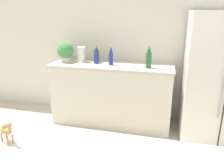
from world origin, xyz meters
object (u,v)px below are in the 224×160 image
at_px(potted_plant, 65,51).
at_px(back_bottle_0, 149,57).
at_px(paper_towel_roll, 82,54).
at_px(back_bottle_2, 96,56).
at_px(back_bottle_1, 96,54).
at_px(camel_figurine, 6,130).
at_px(back_bottle_3, 111,56).
at_px(refrigerator, 220,78).

height_order(potted_plant, back_bottle_0, back_bottle_0).
relative_size(paper_towel_roll, back_bottle_2, 0.97).
xyz_separation_m(back_bottle_1, camel_figurine, (0.16, -2.20, -0.03)).
bearing_deg(back_bottle_3, back_bottle_2, 170.77).
relative_size(back_bottle_0, back_bottle_1, 1.23).
relative_size(potted_plant, paper_towel_roll, 1.30).
distance_m(refrigerator, potted_plant, 2.21).
bearing_deg(back_bottle_3, potted_plant, 177.33).
distance_m(back_bottle_1, camel_figurine, 2.21).
height_order(back_bottle_0, back_bottle_1, back_bottle_0).
distance_m(back_bottle_1, back_bottle_3, 0.30).
xyz_separation_m(refrigerator, back_bottle_2, (-1.70, 0.08, 0.20)).
distance_m(potted_plant, paper_towel_roll, 0.25).
relative_size(back_bottle_2, back_bottle_3, 0.86).
bearing_deg(camel_figurine, back_bottle_1, 94.14).
bearing_deg(back_bottle_1, back_bottle_2, -73.87).
bearing_deg(refrigerator, back_bottle_2, 177.42).
bearing_deg(potted_plant, refrigerator, -1.89).
bearing_deg(back_bottle_3, back_bottle_1, 151.70).
bearing_deg(back_bottle_3, back_bottle_0, -5.45).
bearing_deg(paper_towel_roll, back_bottle_2, -10.44).
bearing_deg(back_bottle_0, refrigerator, 0.81).
bearing_deg(potted_plant, back_bottle_1, 13.49).
xyz_separation_m(potted_plant, back_bottle_2, (0.49, 0.00, -0.05)).
relative_size(back_bottle_2, camel_figurine, 1.61).
height_order(back_bottle_0, back_bottle_3, back_bottle_0).
relative_size(back_bottle_1, back_bottle_3, 0.93).
distance_m(paper_towel_roll, back_bottle_2, 0.25).
xyz_separation_m(potted_plant, back_bottle_0, (1.26, -0.09, -0.01)).
bearing_deg(paper_towel_roll, back_bottle_1, 15.61).
relative_size(refrigerator, potted_plant, 5.71).
height_order(paper_towel_roll, camel_figurine, paper_towel_roll).
height_order(back_bottle_1, camel_figurine, back_bottle_1).
bearing_deg(camel_figurine, back_bottle_3, 87.04).
height_order(back_bottle_0, back_bottle_2, back_bottle_0).
distance_m(back_bottle_0, camel_figurine, 2.11).
distance_m(back_bottle_0, back_bottle_2, 0.78).
bearing_deg(refrigerator, back_bottle_1, 174.01).
height_order(refrigerator, paper_towel_roll, refrigerator).
bearing_deg(paper_towel_roll, refrigerator, -3.58).
relative_size(potted_plant, back_bottle_1, 1.16).
height_order(paper_towel_roll, back_bottle_3, back_bottle_3).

